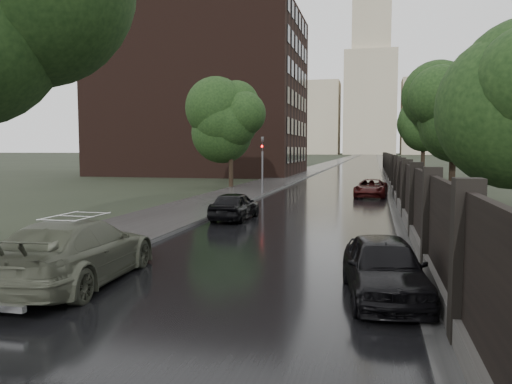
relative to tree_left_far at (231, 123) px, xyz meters
name	(u,v)px	position (x,y,z in m)	size (l,w,h in m)	color
ground	(193,323)	(8.00, -30.00, -5.24)	(800.00, 800.00, 0.00)	black
road	(366,157)	(8.00, 160.00, -5.23)	(8.00, 420.00, 0.02)	black
sidewalk_left	(350,157)	(2.00, 160.00, -5.16)	(4.00, 420.00, 0.16)	#2D2D2D
verge_right	(381,157)	(13.50, 160.00, -5.20)	(3.00, 420.00, 0.08)	#2D2D2D
fence_right	(393,177)	(12.60, 2.01, -4.23)	(0.45, 75.72, 2.70)	#383533
tree_left_far	(231,123)	(0.00, 0.00, 0.00)	(4.25, 4.25, 7.39)	black
tree_right_b	(454,117)	(15.50, -8.00, -0.29)	(4.08, 4.08, 7.01)	black
tree_right_c	(424,130)	(15.50, 10.00, -0.29)	(4.08, 4.08, 7.01)	black
traffic_light	(262,160)	(3.70, -5.01, -2.84)	(0.16, 0.32, 4.00)	#59595E
brick_building	(203,95)	(-10.00, 22.00, 4.76)	(24.00, 18.00, 20.00)	black
stalinist_tower	(370,90)	(8.00, 270.00, 33.14)	(92.00, 30.00, 159.00)	tan
volga_sedan	(76,251)	(4.40, -28.09, -4.47)	(2.16, 5.31, 1.54)	#4D5040
hatchback_left	(235,206)	(5.14, -17.09, -4.60)	(1.51, 3.76, 1.28)	black
car_right_near	(384,267)	(11.40, -27.67, -4.58)	(1.58, 3.91, 1.33)	black
car_right_far	(371,188)	(10.98, -4.78, -4.65)	(1.96, 4.26, 1.18)	black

